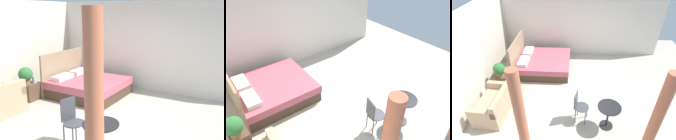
# 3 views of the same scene
# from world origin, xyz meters

# --- Properties ---
(ground_plane) EXTENTS (8.28, 9.47, 0.02)m
(ground_plane) POSITION_xyz_m (0.00, 0.00, -0.01)
(ground_plane) COLOR #B2A899
(wall_back) EXTENTS (8.28, 0.12, 2.70)m
(wall_back) POSITION_xyz_m (0.00, 3.24, 1.35)
(wall_back) COLOR silver
(wall_back) RESTS_ON ground
(wall_right) EXTENTS (0.12, 6.47, 2.70)m
(wall_right) POSITION_xyz_m (2.64, 0.00, 1.35)
(wall_right) COLOR silver
(wall_right) RESTS_ON ground
(bed) EXTENTS (1.85, 2.02, 1.23)m
(bed) POSITION_xyz_m (1.30, 1.53, 0.28)
(bed) COLOR #473323
(bed) RESTS_ON ground
(couch) EXTENTS (1.34, 0.87, 0.81)m
(couch) POSITION_xyz_m (-1.01, 2.53, 0.29)
(couch) COLOR tan
(couch) RESTS_ON ground
(nightstand) EXTENTS (0.47, 0.37, 0.47)m
(nightstand) POSITION_xyz_m (0.22, 2.66, 0.23)
(nightstand) COLOR brown
(nightstand) RESTS_ON ground
(potted_plant) EXTENTS (0.38, 0.38, 0.47)m
(potted_plant) POSITION_xyz_m (0.12, 2.70, 0.73)
(potted_plant) COLOR #935B3D
(potted_plant) RESTS_ON nightstand
(vase) EXTENTS (0.12, 0.12, 0.18)m
(vase) POSITION_xyz_m (0.34, 2.62, 0.56)
(vase) COLOR silver
(vase) RESTS_ON nightstand
(balcony_table) EXTENTS (0.59, 0.59, 0.70)m
(balcony_table) POSITION_xyz_m (-1.37, -0.56, 0.49)
(balcony_table) COLOR black
(balcony_table) RESTS_ON ground
(cafe_chair_near_window) EXTENTS (0.47, 0.47, 0.90)m
(cafe_chair_near_window) POSITION_xyz_m (-1.16, 0.19, 0.55)
(cafe_chair_near_window) COLOR #3F3F44
(cafe_chair_near_window) RESTS_ON ground
(curtain_left) EXTENTS (0.20, 0.20, 2.46)m
(curtain_left) POSITION_xyz_m (-2.39, -1.11, 1.23)
(curtain_left) COLOR #D1704C
(curtain_left) RESTS_ON ground
(curtain_right) EXTENTS (0.20, 0.20, 2.46)m
(curtain_right) POSITION_xyz_m (-2.39, 1.33, 1.23)
(curtain_right) COLOR #D1704C
(curtain_right) RESTS_ON ground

